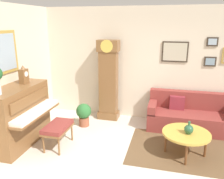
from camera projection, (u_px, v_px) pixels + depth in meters
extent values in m
cube|color=beige|center=(123.00, 172.00, 3.97)|extent=(6.40, 6.00, 0.10)
cube|color=beige|center=(143.00, 65.00, 5.79)|extent=(5.30, 0.10, 2.80)
cube|color=#33281E|center=(210.00, 62.00, 5.33)|extent=(0.26, 0.03, 0.22)
cube|color=#7A93A3|center=(210.00, 62.00, 5.31)|extent=(0.20, 0.01, 0.16)
cube|color=#33281E|center=(212.00, 42.00, 5.20)|extent=(0.24, 0.03, 0.20)
cube|color=#9EB2C1|center=(213.00, 42.00, 5.18)|extent=(0.18, 0.01, 0.14)
cube|color=#33281E|center=(175.00, 52.00, 5.46)|extent=(0.60, 0.03, 0.48)
cube|color=#BCB299|center=(175.00, 52.00, 5.44)|extent=(0.54, 0.01, 0.42)
cube|color=brown|center=(183.00, 150.00, 4.53)|extent=(2.10, 1.50, 0.01)
cube|color=brown|center=(18.00, 116.00, 4.67)|extent=(0.60, 1.44, 1.21)
cube|color=brown|center=(37.00, 114.00, 4.54)|extent=(0.28, 1.38, 0.04)
cube|color=white|center=(36.00, 111.00, 4.53)|extent=(0.26, 1.32, 0.08)
cube|color=brown|center=(30.00, 99.00, 4.49)|extent=(0.03, 1.20, 0.20)
cube|color=brown|center=(58.00, 129.00, 4.59)|extent=(0.42, 0.70, 0.04)
cube|color=maroon|center=(58.00, 126.00, 4.57)|extent=(0.40, 0.68, 0.08)
cylinder|color=brown|center=(59.00, 147.00, 4.33)|extent=(0.04, 0.04, 0.36)
cylinder|color=brown|center=(72.00, 132.00, 4.88)|extent=(0.04, 0.04, 0.36)
cylinder|color=brown|center=(44.00, 145.00, 4.40)|extent=(0.04, 0.04, 0.36)
cylinder|color=brown|center=(58.00, 131.00, 4.96)|extent=(0.04, 0.04, 0.36)
cube|color=brown|center=(109.00, 115.00, 6.06)|extent=(0.52, 0.34, 0.18)
cube|color=brown|center=(109.00, 85.00, 5.84)|extent=(0.44, 0.28, 1.78)
cube|color=brown|center=(108.00, 46.00, 5.56)|extent=(0.52, 0.32, 0.28)
cylinder|color=gold|center=(107.00, 46.00, 5.42)|extent=(0.30, 0.02, 0.30)
cylinder|color=gold|center=(108.00, 83.00, 5.77)|extent=(0.03, 0.03, 0.70)
cube|color=maroon|center=(189.00, 121.00, 5.39)|extent=(1.90, 0.80, 0.42)
cube|color=maroon|center=(190.00, 100.00, 5.55)|extent=(1.90, 0.20, 0.44)
cube|color=maroon|center=(153.00, 106.00, 5.51)|extent=(0.18, 0.80, 0.20)
cube|color=maroon|center=(177.00, 103.00, 5.48)|extent=(0.34, 0.12, 0.32)
cylinder|color=gold|center=(186.00, 133.00, 4.29)|extent=(0.88, 0.88, 0.04)
torus|color=brown|center=(186.00, 133.00, 4.29)|extent=(0.88, 0.88, 0.04)
cylinder|color=brown|center=(184.00, 136.00, 4.69)|extent=(0.04, 0.04, 0.42)
cylinder|color=brown|center=(206.00, 147.00, 4.27)|extent=(0.04, 0.04, 0.42)
cylinder|color=brown|center=(186.00, 155.00, 4.02)|extent=(0.04, 0.04, 0.42)
cylinder|color=brown|center=(166.00, 142.00, 4.44)|extent=(0.04, 0.04, 0.42)
cube|color=brown|center=(24.00, 76.00, 4.73)|extent=(0.12, 0.18, 0.30)
cylinder|color=white|center=(26.00, 74.00, 4.70)|extent=(0.01, 0.11, 0.11)
cone|color=brown|center=(23.00, 67.00, 4.67)|extent=(0.10, 0.10, 0.08)
cylinder|color=#234C33|center=(188.00, 133.00, 4.24)|extent=(0.09, 0.09, 0.01)
sphere|color=#285638|center=(189.00, 129.00, 4.22)|extent=(0.17, 0.17, 0.17)
cylinder|color=#285638|center=(189.00, 124.00, 4.18)|extent=(0.04, 0.04, 0.08)
cylinder|color=#935138|center=(84.00, 121.00, 5.60)|extent=(0.24, 0.24, 0.22)
sphere|color=#2D6B33|center=(84.00, 111.00, 5.52)|extent=(0.36, 0.36, 0.36)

